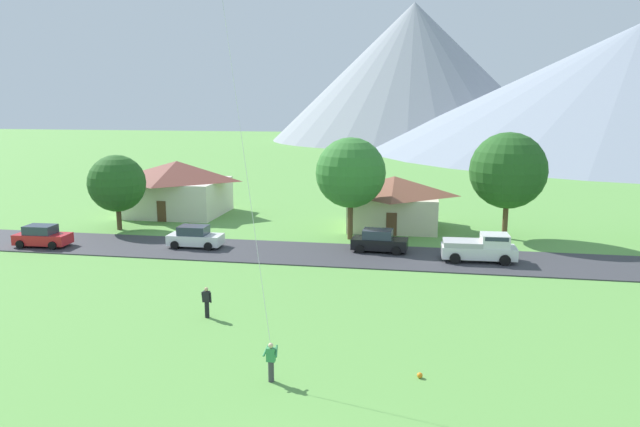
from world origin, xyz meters
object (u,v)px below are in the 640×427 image
at_px(parked_car_red_mid_west, 42,236).
at_px(soccer_ball, 420,375).
at_px(tree_left_of_center, 508,171).
at_px(pickup_truck_white_east_side, 481,248).
at_px(watcher_person, 207,302).
at_px(house_left_center, 178,187).
at_px(tree_near_left, 117,183).
at_px(tree_right_of_center, 351,173).
at_px(parked_car_black_west_end, 379,241).
at_px(house_leftmost, 394,201).
at_px(parked_car_white_mid_east, 195,237).

distance_m(parked_car_red_mid_west, soccer_ball, 34.45).
bearing_deg(parked_car_red_mid_west, soccer_ball, -30.85).
xyz_separation_m(tree_left_of_center, pickup_truck_white_east_side, (-2.62, -7.99, -4.65)).
xyz_separation_m(parked_car_red_mid_west, pickup_truck_white_east_side, (33.58, 1.53, 0.19)).
xyz_separation_m(pickup_truck_white_east_side, watcher_person, (-15.27, -14.02, -0.18)).
height_order(house_left_center, tree_left_of_center, tree_left_of_center).
height_order(tree_near_left, tree_right_of_center, tree_right_of_center).
bearing_deg(parked_car_red_mid_west, parked_car_black_west_end, 6.62).
bearing_deg(parked_car_black_west_end, parked_car_red_mid_west, -173.38).
xyz_separation_m(house_leftmost, parked_car_black_west_end, (-0.59, -9.30, -1.56)).
xyz_separation_m(tree_left_of_center, parked_car_black_west_end, (-9.98, -6.48, -4.85)).
bearing_deg(tree_left_of_center, parked_car_black_west_end, -146.99).
relative_size(house_leftmost, soccer_ball, 35.06).
bearing_deg(tree_right_of_center, house_left_center, 156.72).
relative_size(house_leftmost, parked_car_black_west_end, 1.97).
height_order(tree_left_of_center, pickup_truck_white_east_side, tree_left_of_center).
xyz_separation_m(tree_near_left, pickup_truck_white_east_side, (30.87, -5.56, -3.11)).
distance_m(house_left_center, watcher_person, 30.64).
bearing_deg(tree_near_left, parked_car_red_mid_west, -110.85).
bearing_deg(watcher_person, house_leftmost, 71.10).
bearing_deg(house_leftmost, tree_near_left, -167.72).
xyz_separation_m(tree_right_of_center, parked_car_white_mid_east, (-11.58, -5.13, -4.69)).
height_order(house_left_center, tree_near_left, tree_near_left).
height_order(house_left_center, pickup_truck_white_east_side, house_left_center).
bearing_deg(watcher_person, soccer_ball, -24.66).
bearing_deg(pickup_truck_white_east_side, parked_car_red_mid_west, -177.39).
height_order(tree_left_of_center, parked_car_white_mid_east, tree_left_of_center).
xyz_separation_m(parked_car_black_west_end, parked_car_red_mid_west, (-26.22, -3.04, 0.00)).
bearing_deg(house_leftmost, tree_right_of_center, -121.87).
bearing_deg(tree_near_left, house_left_center, 74.29).
relative_size(house_left_center, parked_car_red_mid_west, 2.28).
distance_m(tree_left_of_center, parked_car_black_west_end, 12.85).
relative_size(house_left_center, watcher_person, 5.81).
xyz_separation_m(tree_near_left, watcher_person, (15.60, -19.58, -3.29)).
relative_size(house_leftmost, watcher_person, 5.02).
height_order(parked_car_black_west_end, pickup_truck_white_east_side, pickup_truck_white_east_side).
xyz_separation_m(tree_right_of_center, pickup_truck_white_east_side, (10.08, -5.49, -4.50)).
bearing_deg(tree_left_of_center, pickup_truck_white_east_side, -108.17).
bearing_deg(parked_car_black_west_end, parked_car_white_mid_east, -175.38).
relative_size(house_left_center, pickup_truck_white_east_side, 1.85).
bearing_deg(soccer_ball, tree_left_of_center, 76.29).
bearing_deg(tree_right_of_center, parked_car_red_mid_west, -163.37).
xyz_separation_m(house_left_center, soccer_ball, (24.64, -32.67, -2.68)).
bearing_deg(watcher_person, pickup_truck_white_east_side, 42.55).
bearing_deg(watcher_person, parked_car_red_mid_west, 145.70).
relative_size(house_leftmost, tree_left_of_center, 0.95).
height_order(parked_car_red_mid_west, watcher_person, parked_car_red_mid_west).
distance_m(tree_right_of_center, soccer_ball, 25.99).
bearing_deg(house_leftmost, soccer_ball, -84.74).
height_order(watcher_person, soccer_ball, watcher_person).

